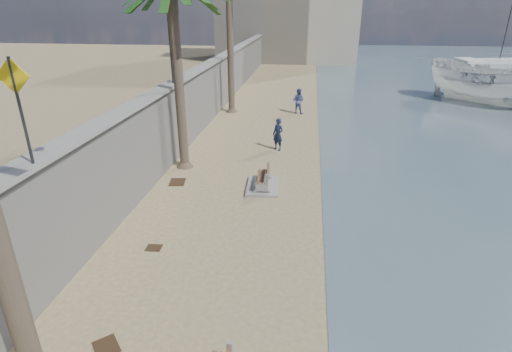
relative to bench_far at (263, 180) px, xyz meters
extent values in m
plane|color=#9D8860|center=(0.43, -8.61, -0.35)|extent=(140.00, 140.00, 0.00)
cube|color=gray|center=(-4.77, 11.39, 1.40)|extent=(0.45, 70.00, 3.50)
cube|color=gray|center=(-4.77, 11.39, 3.20)|extent=(0.80, 70.00, 0.12)
cube|color=#B7AA93|center=(-1.57, 43.39, 6.65)|extent=(18.00, 12.00, 14.00)
cube|color=gray|center=(0.00, 0.00, -0.30)|extent=(1.42, 2.00, 0.10)
cylinder|color=brown|center=(-3.90, 1.83, 3.66)|extent=(0.42, 0.42, 8.02)
cylinder|color=brown|center=(-3.67, 12.44, 4.22)|extent=(0.44, 0.44, 9.14)
cylinder|color=#2D2D33|center=(-4.57, -7.11, 4.46)|extent=(0.07, 0.07, 2.40)
cube|color=yellow|center=(-4.57, -7.11, 5.25)|extent=(0.78, 0.03, 0.78)
cylinder|color=#2D2D33|center=(-4.67, 3.39, 5.76)|extent=(0.12, 0.12, 5.00)
imported|color=#141B39|center=(0.23, 4.78, 0.60)|extent=(0.83, 0.77, 1.91)
imported|color=#485696|center=(1.00, 12.66, 0.62)|extent=(1.13, 1.00, 1.94)
imported|color=silver|center=(15.37, 17.41, 1.43)|extent=(5.31, 5.30, 4.35)
cube|color=silver|center=(26.02, 42.17, -0.10)|extent=(7.67, 3.73, 0.70)
cylinder|color=#2D2D33|center=(26.02, 42.17, 4.89)|extent=(0.12, 0.12, 9.47)
cube|color=#382616|center=(-2.47, -8.85, -0.34)|extent=(0.77, 0.78, 0.03)
cube|color=#382616|center=(-3.70, 0.04, -0.34)|extent=(0.76, 0.89, 0.03)
cube|color=#382616|center=(-2.86, -4.94, -0.34)|extent=(0.49, 0.41, 0.03)
camera|label=1|loc=(1.70, -14.99, 6.64)|focal=28.00mm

